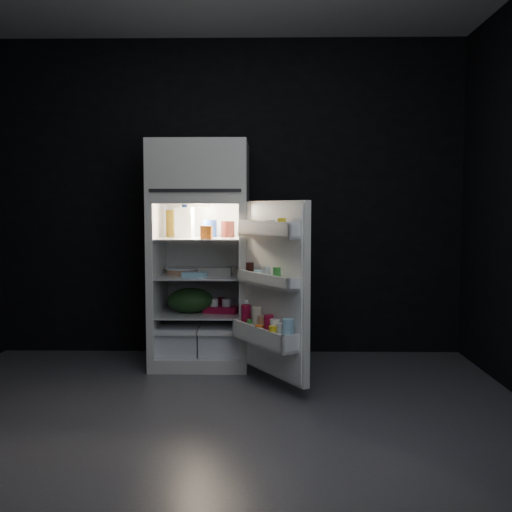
{
  "coord_description": "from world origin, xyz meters",
  "views": [
    {
      "loc": [
        0.32,
        -3.49,
        1.26
      ],
      "look_at": [
        0.24,
        1.0,
        0.9
      ],
      "focal_mm": 42.0,
      "sensor_mm": 36.0,
      "label": 1
    }
  ],
  "objects_px": {
    "yogurt_tray": "(221,309)",
    "refrigerator": "(201,246)",
    "milk_jug": "(185,222)",
    "egg_carton": "(215,272)",
    "fridge_door": "(272,292)"
  },
  "relations": [
    {
      "from": "egg_carton",
      "to": "yogurt_tray",
      "type": "bearing_deg",
      "value": 57.47
    },
    {
      "from": "refrigerator",
      "to": "egg_carton",
      "type": "relative_size",
      "value": 6.89
    },
    {
      "from": "yogurt_tray",
      "to": "refrigerator",
      "type": "bearing_deg",
      "value": 167.28
    },
    {
      "from": "fridge_door",
      "to": "yogurt_tray",
      "type": "relative_size",
      "value": 4.57
    },
    {
      "from": "milk_jug",
      "to": "yogurt_tray",
      "type": "height_order",
      "value": "milk_jug"
    },
    {
      "from": "refrigerator",
      "to": "yogurt_tray",
      "type": "xyz_separation_m",
      "value": [
        0.17,
        -0.08,
        -0.5
      ]
    },
    {
      "from": "fridge_door",
      "to": "yogurt_tray",
      "type": "bearing_deg",
      "value": 122.84
    },
    {
      "from": "refrigerator",
      "to": "yogurt_tray",
      "type": "relative_size",
      "value": 6.66
    },
    {
      "from": "milk_jug",
      "to": "egg_carton",
      "type": "distance_m",
      "value": 0.47
    },
    {
      "from": "refrigerator",
      "to": "fridge_door",
      "type": "xyz_separation_m",
      "value": [
        0.57,
        -0.7,
        -0.27
      ]
    },
    {
      "from": "milk_jug",
      "to": "egg_carton",
      "type": "bearing_deg",
      "value": -17.27
    },
    {
      "from": "refrigerator",
      "to": "fridge_door",
      "type": "height_order",
      "value": "refrigerator"
    },
    {
      "from": "fridge_door",
      "to": "yogurt_tray",
      "type": "xyz_separation_m",
      "value": [
        -0.4,
        0.62,
        -0.23
      ]
    },
    {
      "from": "milk_jug",
      "to": "yogurt_tray",
      "type": "distance_m",
      "value": 0.76
    },
    {
      "from": "egg_carton",
      "to": "milk_jug",
      "type": "bearing_deg",
      "value": 161.68
    }
  ]
}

